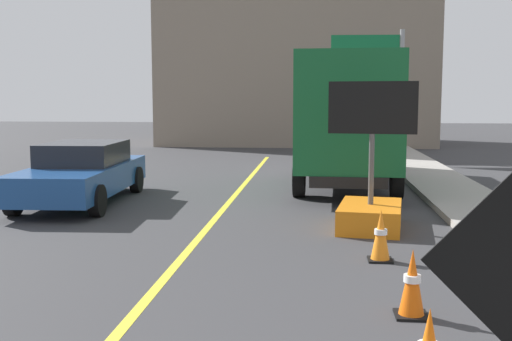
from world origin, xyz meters
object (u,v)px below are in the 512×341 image
box_truck (347,118)px  traffic_cone_far_lane (381,236)px  traffic_cone_mid_lane (412,284)px  arrow_board_trailer (371,203)px  pickup_car (82,172)px  highway_guide_sign (381,71)px

box_truck → traffic_cone_far_lane: (0.14, -7.86, -1.48)m
traffic_cone_mid_lane → traffic_cone_far_lane: size_ratio=0.98×
traffic_cone_mid_lane → arrow_board_trailer: bearing=90.7°
pickup_car → highway_guide_sign: highway_guide_sign is taller
box_truck → pickup_car: size_ratio=1.56×
highway_guide_sign → traffic_cone_mid_lane: (-1.36, -17.61, -3.05)m
pickup_car → traffic_cone_far_lane: size_ratio=6.50×
arrow_board_trailer → pickup_car: arrow_board_trailer is taller
box_truck → highway_guide_sign: 7.73m
arrow_board_trailer → box_truck: box_truck is taller
arrow_board_trailer → highway_guide_sign: highway_guide_sign is taller
box_truck → traffic_cone_mid_lane: bearing=-88.6°
traffic_cone_mid_lane → highway_guide_sign: bearing=85.6°
box_truck → pickup_car: bearing=-152.0°
arrow_board_trailer → traffic_cone_mid_lane: arrow_board_trailer is taller
traffic_cone_mid_lane → traffic_cone_far_lane: bearing=92.6°
pickup_car → highway_guide_sign: 13.51m
arrow_board_trailer → pickup_car: size_ratio=0.54×
arrow_board_trailer → box_truck: size_ratio=0.34×
highway_guide_sign → traffic_cone_mid_lane: size_ratio=6.58×
box_truck → pickup_car: 7.11m
highway_guide_sign → traffic_cone_mid_lane: bearing=-94.4°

